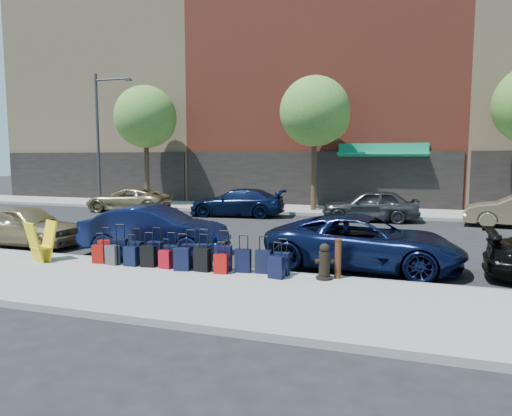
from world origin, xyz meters
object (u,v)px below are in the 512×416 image
(fire_hydrant, at_px, (324,263))
(car_near_2, at_px, (364,242))
(car_far_1, at_px, (237,203))
(streetlight, at_px, (100,131))
(car_near_0, at_px, (24,225))
(car_far_0, at_px, (128,200))
(bollard, at_px, (338,258))
(car_far_2, at_px, (370,205))
(car_near_1, at_px, (155,230))
(suitcase_front_5, at_px, (190,256))
(display_rack, at_px, (41,242))
(tree_center, at_px, (317,113))
(tree_left, at_px, (148,119))

(fire_hydrant, distance_m, car_near_2, 2.16)
(car_far_1, bearing_deg, streetlight, -108.72)
(car_near_0, bearing_deg, car_far_0, 13.48)
(bollard, bearing_deg, streetlight, 141.01)
(car_near_2, xyz_separation_m, car_far_1, (-7.22, 9.45, -0.01))
(car_far_2, bearing_deg, fire_hydrant, -7.62)
(car_far_1, distance_m, car_far_2, 6.67)
(streetlight, height_order, car_far_1, streetlight)
(fire_hydrant, bearing_deg, car_near_0, 153.17)
(bollard, bearing_deg, car_near_1, 163.43)
(suitcase_front_5, distance_m, car_near_2, 4.67)
(streetlight, bearing_deg, display_rack, -58.81)
(car_far_2, bearing_deg, tree_center, -137.85)
(suitcase_front_5, relative_size, car_near_1, 0.22)
(fire_hydrant, bearing_deg, car_far_0, 120.45)
(car_far_0, xyz_separation_m, car_far_2, (13.28, 0.07, 0.11))
(car_near_0, relative_size, car_far_0, 0.89)
(car_near_1, height_order, car_far_2, car_far_2)
(bollard, bearing_deg, car_near_2, 76.78)
(car_near_0, distance_m, car_near_2, 11.27)
(tree_left, xyz_separation_m, tree_center, (10.50, 0.00, 0.00))
(fire_hydrant, bearing_deg, suitcase_front_5, 161.39)
(tree_center, height_order, bollard, tree_center)
(car_near_1, relative_size, car_far_2, 1.01)
(suitcase_front_5, distance_m, car_near_0, 7.23)
(car_far_0, bearing_deg, car_far_2, 83.52)
(tree_left, height_order, suitcase_front_5, tree_left)
(tree_left, height_order, car_far_0, tree_left)
(car_near_1, bearing_deg, streetlight, 35.13)
(suitcase_front_5, height_order, display_rack, display_rack)
(tree_center, bearing_deg, car_near_0, -120.86)
(car_far_0, bearing_deg, streetlight, -129.23)
(suitcase_front_5, distance_m, fire_hydrant, 3.50)
(tree_left, distance_m, bollard, 20.31)
(car_near_0, xyz_separation_m, car_far_1, (4.04, 9.85, 0.00))
(car_near_2, bearing_deg, tree_center, 19.90)
(display_rack, distance_m, car_far_2, 14.58)
(suitcase_front_5, bearing_deg, tree_left, 113.85)
(car_far_1, bearing_deg, car_near_0, -28.49)
(suitcase_front_5, bearing_deg, streetlight, 122.49)
(car_near_2, bearing_deg, car_near_1, 93.99)
(tree_center, xyz_separation_m, car_far_2, (3.09, -2.69, -4.65))
(display_rack, height_order, car_near_0, car_near_0)
(display_rack, bearing_deg, car_far_1, 108.22)
(suitcase_front_5, distance_m, car_far_1, 11.83)
(car_far_0, bearing_deg, car_near_2, 48.51)
(suitcase_front_5, height_order, car_near_1, car_near_1)
(bollard, distance_m, car_near_0, 10.93)
(tree_center, xyz_separation_m, car_far_0, (-10.19, -2.77, -4.76))
(car_near_2, height_order, car_far_2, car_far_2)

